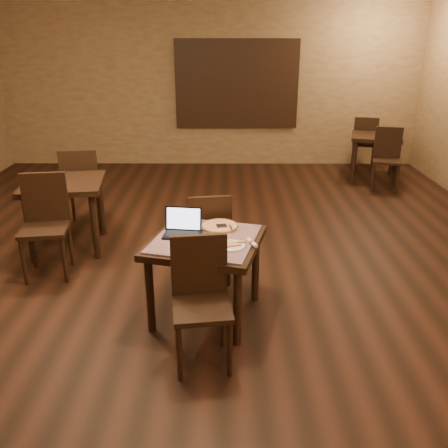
{
  "coord_description": "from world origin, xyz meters",
  "views": [
    {
      "loc": [
        0.3,
        -4.39,
        2.38
      ],
      "look_at": [
        0.28,
        -0.5,
        0.85
      ],
      "focal_mm": 38.0,
      "sensor_mm": 36.0,
      "label": 1
    }
  ],
  "objects_px": {
    "chair_main_near": "(201,293)",
    "pizza_pan": "(219,227)",
    "chair_main_far": "(209,233)",
    "tiled_table": "(205,249)",
    "laptop": "(183,227)",
    "other_table_a": "(376,143)",
    "other_table_b": "(65,193)",
    "other_table_a_chair_near": "(387,155)",
    "other_table_a_chair_far": "(365,140)",
    "other_table_b_chair_near": "(45,219)",
    "other_table_b_chair_far": "(82,184)"
  },
  "relations": [
    {
      "from": "chair_main_near",
      "to": "pizza_pan",
      "type": "distance_m",
      "value": 0.89
    },
    {
      "from": "chair_main_far",
      "to": "pizza_pan",
      "type": "bearing_deg",
      "value": 97.23
    },
    {
      "from": "tiled_table",
      "to": "laptop",
      "type": "xyz_separation_m",
      "value": [
        -0.2,
        0.1,
        0.16
      ]
    },
    {
      "from": "other_table_a",
      "to": "other_table_b",
      "type": "bearing_deg",
      "value": -131.28
    },
    {
      "from": "other_table_a",
      "to": "other_table_a_chair_near",
      "type": "distance_m",
      "value": 0.6
    },
    {
      "from": "chair_main_far",
      "to": "pizza_pan",
      "type": "distance_m",
      "value": 0.45
    },
    {
      "from": "chair_main_far",
      "to": "other_table_a_chair_far",
      "type": "bearing_deg",
      "value": -130.35
    },
    {
      "from": "other_table_a_chair_far",
      "to": "pizza_pan",
      "type": "bearing_deg",
      "value": 76.14
    },
    {
      "from": "laptop",
      "to": "other_table_b_chair_near",
      "type": "relative_size",
      "value": 0.33
    },
    {
      "from": "other_table_b_chair_near",
      "to": "other_table_b_chair_far",
      "type": "bearing_deg",
      "value": 80.78
    },
    {
      "from": "chair_main_near",
      "to": "tiled_table",
      "type": "bearing_deg",
      "value": 80.89
    },
    {
      "from": "tiled_table",
      "to": "other_table_b",
      "type": "bearing_deg",
      "value": 153.16
    },
    {
      "from": "tiled_table",
      "to": "other_table_a_chair_far",
      "type": "bearing_deg",
      "value": 75.79
    },
    {
      "from": "pizza_pan",
      "to": "other_table_b_chair_far",
      "type": "bearing_deg",
      "value": 133.92
    },
    {
      "from": "tiled_table",
      "to": "other_table_a",
      "type": "xyz_separation_m",
      "value": [
        2.82,
        4.54,
        -0.01
      ]
    },
    {
      "from": "tiled_table",
      "to": "chair_main_far",
      "type": "distance_m",
      "value": 0.63
    },
    {
      "from": "chair_main_far",
      "to": "pizza_pan",
      "type": "relative_size",
      "value": 2.81
    },
    {
      "from": "pizza_pan",
      "to": "tiled_table",
      "type": "bearing_deg",
      "value": -116.57
    },
    {
      "from": "laptop",
      "to": "other_table_b",
      "type": "distance_m",
      "value": 2.06
    },
    {
      "from": "chair_main_far",
      "to": "other_table_b",
      "type": "bearing_deg",
      "value": -35.82
    },
    {
      "from": "laptop",
      "to": "pizza_pan",
      "type": "distance_m",
      "value": 0.35
    },
    {
      "from": "chair_main_far",
      "to": "other_table_b_chair_near",
      "type": "height_order",
      "value": "other_table_b_chair_near"
    },
    {
      "from": "tiled_table",
      "to": "chair_main_near",
      "type": "xyz_separation_m",
      "value": [
        -0.01,
        -0.61,
        -0.09
      ]
    },
    {
      "from": "other_table_a_chair_near",
      "to": "other_table_a_chair_far",
      "type": "distance_m",
      "value": 1.19
    },
    {
      "from": "other_table_a_chair_near",
      "to": "other_table_b_chair_near",
      "type": "xyz_separation_m",
      "value": [
        -4.57,
        -3.08,
        0.04
      ]
    },
    {
      "from": "other_table_a",
      "to": "other_table_b_chair_far",
      "type": "bearing_deg",
      "value": -137.04
    },
    {
      "from": "other_table_a",
      "to": "other_table_a_chair_far",
      "type": "height_order",
      "value": "other_table_a_chair_far"
    },
    {
      "from": "other_table_a_chair_near",
      "to": "laptop",
      "type": "bearing_deg",
      "value": -113.54
    },
    {
      "from": "other_table_b_chair_far",
      "to": "other_table_b",
      "type": "bearing_deg",
      "value": 80.78
    },
    {
      "from": "tiled_table",
      "to": "other_table_a",
      "type": "distance_m",
      "value": 5.35
    },
    {
      "from": "chair_main_far",
      "to": "laptop",
      "type": "xyz_separation_m",
      "value": [
        -0.21,
        -0.51,
        0.27
      ]
    },
    {
      "from": "pizza_pan",
      "to": "other_table_a_chair_far",
      "type": "relative_size",
      "value": 0.34
    },
    {
      "from": "chair_main_near",
      "to": "other_table_a_chair_far",
      "type": "distance_m",
      "value": 6.4
    },
    {
      "from": "other_table_a_chair_far",
      "to": "other_table_b",
      "type": "height_order",
      "value": "other_table_a_chair_far"
    },
    {
      "from": "tiled_table",
      "to": "other_table_a",
      "type": "height_order",
      "value": "other_table_a"
    },
    {
      "from": "other_table_b",
      "to": "other_table_a_chair_far",
      "type": "bearing_deg",
      "value": 30.87
    },
    {
      "from": "other_table_b",
      "to": "other_table_b_chair_near",
      "type": "height_order",
      "value": "other_table_b_chair_near"
    },
    {
      "from": "chair_main_far",
      "to": "other_table_a_chair_near",
      "type": "height_order",
      "value": "other_table_a_chair_near"
    },
    {
      "from": "other_table_a_chair_far",
      "to": "laptop",
      "type": "bearing_deg",
      "value": 74.04
    },
    {
      "from": "other_table_a",
      "to": "other_table_b",
      "type": "relative_size",
      "value": 1.02
    },
    {
      "from": "other_table_a_chair_far",
      "to": "chair_main_near",
      "type": "bearing_deg",
      "value": 78.77
    },
    {
      "from": "other_table_b",
      "to": "other_table_b_chair_far",
      "type": "bearing_deg",
      "value": 80.78
    },
    {
      "from": "tiled_table",
      "to": "chair_main_near",
      "type": "height_order",
      "value": "chair_main_near"
    },
    {
      "from": "tiled_table",
      "to": "other_table_b_chair_far",
      "type": "bearing_deg",
      "value": 142.97
    },
    {
      "from": "other_table_b_chair_far",
      "to": "laptop",
      "type": "bearing_deg",
      "value": 118.46
    },
    {
      "from": "other_table_b_chair_far",
      "to": "chair_main_near",
      "type": "bearing_deg",
      "value": 113.57
    },
    {
      "from": "chair_main_far",
      "to": "pizza_pan",
      "type": "xyz_separation_m",
      "value": [
        0.11,
        -0.38,
        0.22
      ]
    },
    {
      "from": "other_table_a",
      "to": "other_table_b_chair_near",
      "type": "xyz_separation_m",
      "value": [
        -4.54,
        -3.67,
        -0.04
      ]
    },
    {
      "from": "tiled_table",
      "to": "other_table_b",
      "type": "xyz_separation_m",
      "value": [
        -1.71,
        1.5,
        0.03
      ]
    },
    {
      "from": "other_table_a_chair_far",
      "to": "other_table_a",
      "type": "bearing_deg",
      "value": 107.03
    }
  ]
}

